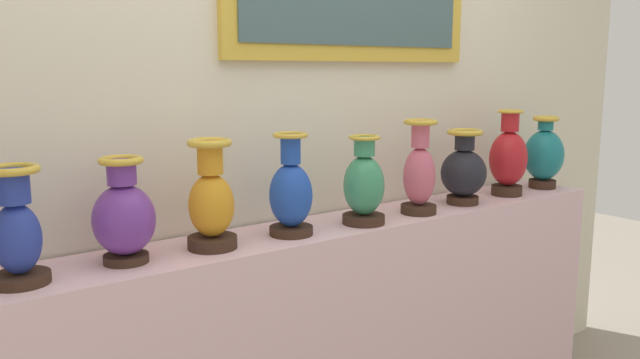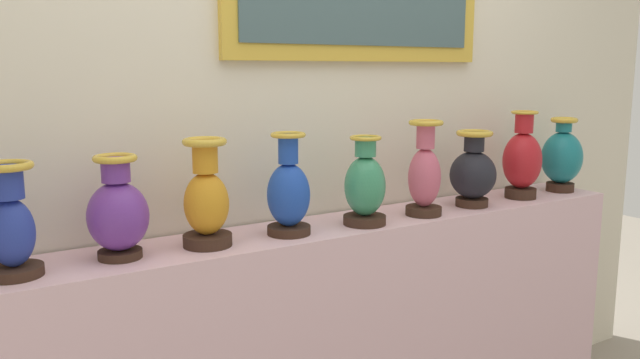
{
  "view_description": "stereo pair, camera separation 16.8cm",
  "coord_description": "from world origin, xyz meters",
  "px_view_note": "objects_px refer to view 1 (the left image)",
  "views": [
    {
      "loc": [
        -1.32,
        -1.78,
        1.55
      ],
      "look_at": [
        0.0,
        0.0,
        1.16
      ],
      "focal_mm": 35.7,
      "sensor_mm": 36.0,
      "label": 1
    },
    {
      "loc": [
        -1.18,
        -1.88,
        1.55
      ],
      "look_at": [
        0.0,
        0.0,
        1.16
      ],
      "focal_mm": 35.7,
      "sensor_mm": 36.0,
      "label": 2
    }
  ],
  "objects_px": {
    "vase_sapphire": "(291,194)",
    "vase_jade": "(364,186)",
    "vase_amber": "(211,202)",
    "vase_rose": "(419,173)",
    "vase_teal": "(544,155)",
    "vase_violet": "(124,216)",
    "vase_onyx": "(464,171)",
    "vase_cobalt": "(17,231)",
    "vase_crimson": "(508,158)"
  },
  "relations": [
    {
      "from": "vase_sapphire",
      "to": "vase_crimson",
      "type": "height_order",
      "value": "vase_crimson"
    },
    {
      "from": "vase_sapphire",
      "to": "vase_teal",
      "type": "xyz_separation_m",
      "value": [
        1.44,
        0.01,
        0.02
      ]
    },
    {
      "from": "vase_cobalt",
      "to": "vase_sapphire",
      "type": "bearing_deg",
      "value": -0.26
    },
    {
      "from": "vase_cobalt",
      "to": "vase_teal",
      "type": "height_order",
      "value": "vase_teal"
    },
    {
      "from": "vase_cobalt",
      "to": "vase_rose",
      "type": "bearing_deg",
      "value": -1.21
    },
    {
      "from": "vase_onyx",
      "to": "vase_crimson",
      "type": "relative_size",
      "value": 0.82
    },
    {
      "from": "vase_violet",
      "to": "vase_rose",
      "type": "xyz_separation_m",
      "value": [
        1.15,
        -0.05,
        0.02
      ]
    },
    {
      "from": "vase_cobalt",
      "to": "vase_amber",
      "type": "xyz_separation_m",
      "value": [
        0.56,
        0.01,
        0.01
      ]
    },
    {
      "from": "vase_jade",
      "to": "vase_teal",
      "type": "distance_m",
      "value": 1.14
    },
    {
      "from": "vase_cobalt",
      "to": "vase_amber",
      "type": "bearing_deg",
      "value": 0.59
    },
    {
      "from": "vase_violet",
      "to": "vase_amber",
      "type": "xyz_separation_m",
      "value": [
        0.27,
        -0.01,
        0.01
      ]
    },
    {
      "from": "vase_amber",
      "to": "vase_sapphire",
      "type": "xyz_separation_m",
      "value": [
        0.29,
        -0.01,
        -0.01
      ]
    },
    {
      "from": "vase_sapphire",
      "to": "vase_amber",
      "type": "bearing_deg",
      "value": 178.11
    },
    {
      "from": "vase_violet",
      "to": "vase_teal",
      "type": "relative_size",
      "value": 0.92
    },
    {
      "from": "vase_amber",
      "to": "vase_sapphire",
      "type": "bearing_deg",
      "value": -1.89
    },
    {
      "from": "vase_rose",
      "to": "vase_sapphire",
      "type": "bearing_deg",
      "value": 177.4
    },
    {
      "from": "vase_cobalt",
      "to": "vase_violet",
      "type": "height_order",
      "value": "vase_cobalt"
    },
    {
      "from": "vase_violet",
      "to": "vase_crimson",
      "type": "bearing_deg",
      "value": -0.79
    },
    {
      "from": "vase_jade",
      "to": "vase_teal",
      "type": "height_order",
      "value": "vase_teal"
    },
    {
      "from": "vase_cobalt",
      "to": "vase_rose",
      "type": "height_order",
      "value": "vase_rose"
    },
    {
      "from": "vase_cobalt",
      "to": "vase_crimson",
      "type": "distance_m",
      "value": 2.02
    },
    {
      "from": "vase_amber",
      "to": "vase_rose",
      "type": "xyz_separation_m",
      "value": [
        0.87,
        -0.04,
        0.01
      ]
    },
    {
      "from": "vase_crimson",
      "to": "vase_amber",
      "type": "bearing_deg",
      "value": 179.6
    },
    {
      "from": "vase_jade",
      "to": "vase_onyx",
      "type": "height_order",
      "value": "vase_jade"
    },
    {
      "from": "vase_cobalt",
      "to": "vase_amber",
      "type": "height_order",
      "value": "vase_amber"
    },
    {
      "from": "vase_violet",
      "to": "vase_sapphire",
      "type": "height_order",
      "value": "vase_sapphire"
    },
    {
      "from": "vase_cobalt",
      "to": "vase_rose",
      "type": "xyz_separation_m",
      "value": [
        1.44,
        -0.03,
        0.02
      ]
    },
    {
      "from": "vase_sapphire",
      "to": "vase_crimson",
      "type": "distance_m",
      "value": 1.16
    },
    {
      "from": "vase_sapphire",
      "to": "vase_crimson",
      "type": "bearing_deg",
      "value": -0.03
    },
    {
      "from": "vase_onyx",
      "to": "vase_crimson",
      "type": "height_order",
      "value": "vase_crimson"
    },
    {
      "from": "vase_amber",
      "to": "vase_teal",
      "type": "distance_m",
      "value": 1.73
    },
    {
      "from": "vase_jade",
      "to": "vase_amber",
      "type": "bearing_deg",
      "value": 176.58
    },
    {
      "from": "vase_violet",
      "to": "vase_sapphire",
      "type": "bearing_deg",
      "value": -2.35
    },
    {
      "from": "vase_amber",
      "to": "vase_onyx",
      "type": "relative_size",
      "value": 1.11
    },
    {
      "from": "vase_onyx",
      "to": "vase_crimson",
      "type": "xyz_separation_m",
      "value": [
        0.3,
        0.01,
        0.03
      ]
    },
    {
      "from": "vase_cobalt",
      "to": "vase_violet",
      "type": "distance_m",
      "value": 0.29
    },
    {
      "from": "vase_amber",
      "to": "vase_sapphire",
      "type": "distance_m",
      "value": 0.29
    },
    {
      "from": "vase_amber",
      "to": "vase_rose",
      "type": "height_order",
      "value": "vase_rose"
    },
    {
      "from": "vase_cobalt",
      "to": "vase_jade",
      "type": "relative_size",
      "value": 0.98
    },
    {
      "from": "vase_amber",
      "to": "vase_onyx",
      "type": "xyz_separation_m",
      "value": [
        1.15,
        -0.02,
        -0.01
      ]
    },
    {
      "from": "vase_cobalt",
      "to": "vase_crimson",
      "type": "relative_size",
      "value": 0.83
    },
    {
      "from": "vase_violet",
      "to": "vase_sapphire",
      "type": "distance_m",
      "value": 0.57
    },
    {
      "from": "vase_amber",
      "to": "vase_jade",
      "type": "height_order",
      "value": "vase_amber"
    },
    {
      "from": "vase_rose",
      "to": "vase_amber",
      "type": "bearing_deg",
      "value": 177.64
    },
    {
      "from": "vase_violet",
      "to": "vase_sapphire",
      "type": "xyz_separation_m",
      "value": [
        0.56,
        -0.02,
        0.0
      ]
    },
    {
      "from": "vase_jade",
      "to": "vase_onyx",
      "type": "xyz_separation_m",
      "value": [
        0.56,
        0.02,
        0.0
      ]
    },
    {
      "from": "vase_cobalt",
      "to": "vase_violet",
      "type": "bearing_deg",
      "value": 3.81
    },
    {
      "from": "vase_sapphire",
      "to": "vase_jade",
      "type": "distance_m",
      "value": 0.3
    },
    {
      "from": "vase_violet",
      "to": "vase_crimson",
      "type": "height_order",
      "value": "vase_crimson"
    },
    {
      "from": "vase_violet",
      "to": "vase_teal",
      "type": "distance_m",
      "value": 2.01
    }
  ]
}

